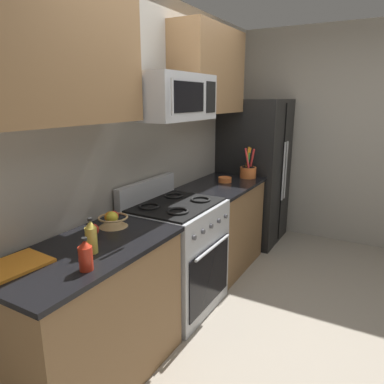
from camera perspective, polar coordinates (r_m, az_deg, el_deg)
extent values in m
plane|color=gray|center=(3.05, 8.29, -20.51)|extent=(16.00, 16.00, 0.00)
cube|color=#9E998E|center=(3.03, -8.94, 5.95)|extent=(8.00, 0.10, 2.60)
cube|color=olive|center=(2.41, -15.58, -18.93)|extent=(1.13, 0.59, 0.88)
cube|color=black|center=(2.19, -16.40, -8.95)|extent=(1.17, 0.63, 0.03)
cube|color=#B2B5BA|center=(3.06, -2.54, -10.36)|extent=(0.76, 0.63, 0.91)
cube|color=black|center=(2.96, 2.87, -13.24)|extent=(0.67, 0.01, 0.51)
cylinder|color=#B2B5BA|center=(2.84, 3.41, -8.82)|extent=(0.57, 0.02, 0.02)
cube|color=black|center=(2.90, -2.64, -2.04)|extent=(0.73, 0.57, 0.02)
cube|color=#B2B5BA|center=(3.03, -7.23, 0.22)|extent=(0.76, 0.06, 0.18)
torus|color=black|center=(2.68, -2.31, -3.10)|extent=(0.17, 0.17, 0.02)
torus|color=black|center=(2.98, 1.37, -1.23)|extent=(0.17, 0.17, 0.02)
torus|color=black|center=(2.82, -6.89, -2.27)|extent=(0.17, 0.17, 0.02)
torus|color=black|center=(3.11, -2.93, -0.56)|extent=(0.17, 0.17, 0.02)
cylinder|color=#4C4C51|center=(2.56, 0.38, -7.34)|extent=(0.04, 0.02, 0.04)
cylinder|color=#4C4C51|center=(2.67, 1.81, -6.38)|extent=(0.04, 0.02, 0.04)
cylinder|color=#4C4C51|center=(2.79, 3.13, -5.49)|extent=(0.04, 0.02, 0.04)
cylinder|color=#4C4C51|center=(2.90, 4.33, -4.66)|extent=(0.04, 0.02, 0.04)
cylinder|color=#4C4C51|center=(3.02, 5.44, -3.90)|extent=(0.04, 0.02, 0.04)
cube|color=olive|center=(3.80, 4.64, -5.55)|extent=(0.97, 0.59, 0.88)
cube|color=black|center=(3.66, 4.79, 1.14)|extent=(1.01, 0.63, 0.03)
cube|color=black|center=(4.50, 9.92, 3.26)|extent=(0.81, 0.70, 1.75)
cube|color=black|center=(4.40, 14.26, 2.76)|extent=(0.01, 0.01, 1.66)
cylinder|color=#B2B5BA|center=(4.34, 14.45, 3.17)|extent=(0.02, 0.02, 0.70)
cylinder|color=#B2B5BA|center=(4.43, 14.79, 3.39)|extent=(0.02, 0.02, 0.70)
cube|color=#9E998E|center=(4.77, 19.25, 8.48)|extent=(0.10, 8.00, 2.60)
cube|color=#B2B5BA|center=(2.79, -3.42, 14.93)|extent=(0.76, 0.40, 0.34)
cube|color=black|center=(2.63, -0.40, 14.97)|extent=(0.42, 0.01, 0.21)
cube|color=black|center=(2.93, 3.04, 14.93)|extent=(0.15, 0.01, 0.24)
cylinder|color=#B2B5BA|center=(2.38, -3.20, 14.97)|extent=(0.02, 0.02, 0.24)
cube|color=olive|center=(2.15, -22.08, 20.60)|extent=(1.16, 0.34, 0.80)
cube|color=olive|center=(3.65, 2.74, 18.79)|extent=(1.00, 0.34, 0.80)
cylinder|color=#D1662D|center=(3.95, 8.97, 3.12)|extent=(0.17, 0.17, 0.12)
cylinder|color=black|center=(3.95, 8.98, 3.25)|extent=(0.14, 0.14, 0.10)
cylinder|color=orange|center=(3.94, 8.95, 4.83)|extent=(0.07, 0.05, 0.31)
cylinder|color=black|center=(3.90, 8.85, 4.17)|extent=(0.02, 0.05, 0.23)
cylinder|color=orange|center=(3.94, 8.84, 4.89)|extent=(0.07, 0.04, 0.32)
cylinder|color=red|center=(3.95, 9.51, 4.78)|extent=(0.08, 0.09, 0.30)
cylinder|color=green|center=(3.94, 8.94, 4.44)|extent=(0.04, 0.04, 0.25)
cylinder|color=red|center=(3.88, 8.92, 4.71)|extent=(0.03, 0.08, 0.31)
cone|color=tan|center=(2.48, -12.50, -4.70)|extent=(0.20, 0.20, 0.06)
torus|color=tan|center=(2.47, -12.54, -4.00)|extent=(0.20, 0.20, 0.01)
sphere|color=red|center=(2.52, -12.48, -3.78)|extent=(0.07, 0.07, 0.07)
sphere|color=orange|center=(2.50, -12.98, -3.92)|extent=(0.08, 0.08, 0.08)
sphere|color=yellow|center=(2.49, -12.68, -3.99)|extent=(0.08, 0.08, 0.08)
sphere|color=red|center=(2.35, -15.61, -5.86)|extent=(0.08, 0.08, 0.08)
cube|color=orange|center=(2.08, -27.29, -10.70)|extent=(0.40, 0.28, 0.02)
cylinder|color=gold|center=(2.09, -15.82, -7.45)|extent=(0.07, 0.07, 0.15)
cone|color=gold|center=(2.06, -16.01, -4.96)|extent=(0.06, 0.06, 0.04)
cylinder|color=black|center=(2.05, -16.06, -4.21)|extent=(0.03, 0.03, 0.01)
cylinder|color=red|center=(1.90, -16.66, -10.17)|extent=(0.07, 0.07, 0.13)
cone|color=red|center=(1.87, -16.84, -7.92)|extent=(0.06, 0.06, 0.04)
cylinder|color=black|center=(1.86, -16.90, -7.22)|extent=(0.03, 0.03, 0.01)
cylinder|color=#D1662D|center=(3.72, 5.29, 1.95)|extent=(0.14, 0.14, 0.05)
torus|color=#D1662D|center=(3.71, 5.29, 2.31)|extent=(0.14, 0.14, 0.01)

